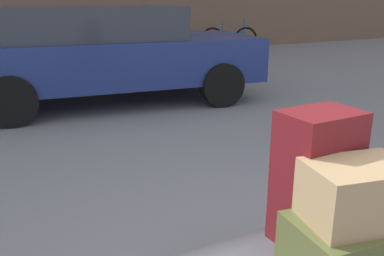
# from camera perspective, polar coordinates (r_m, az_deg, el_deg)

# --- Properties ---
(suitcase_olive_center) EXTENTS (0.58, 0.45, 0.26)m
(suitcase_olive_center) POSITION_cam_1_polar(r_m,az_deg,el_deg) (2.02, 21.11, -15.01)
(suitcase_olive_center) COLOR #4C5128
(suitcase_olive_center) RESTS_ON luggage_cart
(suitcase_maroon_rear_right) EXTENTS (0.37, 0.27, 0.67)m
(suitcase_maroon_rear_right) POSITION_cam_1_polar(r_m,az_deg,el_deg) (2.11, 16.75, -6.66)
(suitcase_maroon_rear_right) COLOR maroon
(suitcase_maroon_rear_right) RESTS_ON luggage_cart
(duffel_bag_tan_topmost_pile) EXTENTS (0.49, 0.40, 0.26)m
(duffel_bag_tan_topmost_pile) POSITION_cam_1_polar(r_m,az_deg,el_deg) (1.90, 21.96, -8.34)
(duffel_bag_tan_topmost_pile) COLOR #9E7F56
(duffel_bag_tan_topmost_pile) RESTS_ON suitcase_olive_center
(parked_car) EXTENTS (4.51, 2.38, 1.42)m
(parked_car) POSITION_cam_1_polar(r_m,az_deg,el_deg) (6.36, -11.54, 10.25)
(parked_car) COLOR navy
(parked_car) RESTS_ON ground_plane
(bicycle_leaning) EXTENTS (1.70, 0.59, 0.96)m
(bicycle_leaning) POSITION_cam_1_polar(r_m,az_deg,el_deg) (12.71, 5.16, 12.16)
(bicycle_leaning) COLOR black
(bicycle_leaning) RESTS_ON ground_plane
(bollard_kerb_near) EXTENTS (0.27, 0.27, 0.65)m
(bollard_kerb_near) POSITION_cam_1_polar(r_m,az_deg,el_deg) (9.52, -5.25, 10.13)
(bollard_kerb_near) COLOR #72665B
(bollard_kerb_near) RESTS_ON ground_plane
(bollard_kerb_mid) EXTENTS (0.27, 0.27, 0.65)m
(bollard_kerb_mid) POSITION_cam_1_polar(r_m,az_deg,el_deg) (10.16, 2.18, 10.64)
(bollard_kerb_mid) COLOR #72665B
(bollard_kerb_mid) RESTS_ON ground_plane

